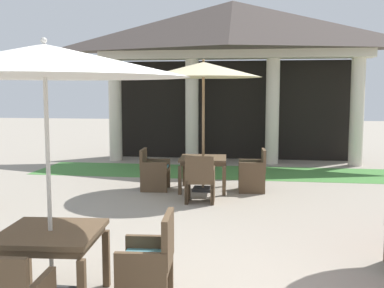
{
  "coord_description": "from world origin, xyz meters",
  "views": [
    {
      "loc": [
        0.83,
        -4.4,
        2.1
      ],
      "look_at": [
        -0.22,
        2.78,
        1.28
      ],
      "focal_mm": 43.9,
      "sensor_mm": 36.0,
      "label": 1
    }
  ],
  "objects_px": {
    "patio_table_near_foreground": "(203,162)",
    "patio_chair_mid_right_east": "(149,265)",
    "patio_chair_near_foreground_west": "(154,171)",
    "patio_umbrella_mid_right": "(45,63)",
    "patio_chair_near_foreground_east": "(254,172)",
    "patio_table_mid_right": "(51,240)",
    "patio_chair_near_foreground_south": "(200,181)",
    "patio_umbrella_near_foreground": "(203,71)"
  },
  "relations": [
    {
      "from": "patio_table_near_foreground",
      "to": "patio_chair_mid_right_east",
      "type": "height_order",
      "value": "patio_chair_mid_right_east"
    },
    {
      "from": "patio_chair_near_foreground_west",
      "to": "patio_umbrella_mid_right",
      "type": "relative_size",
      "value": 0.32
    },
    {
      "from": "patio_table_near_foreground",
      "to": "patio_chair_near_foreground_east",
      "type": "relative_size",
      "value": 1.15
    },
    {
      "from": "patio_table_near_foreground",
      "to": "patio_chair_mid_right_east",
      "type": "distance_m",
      "value": 5.43
    },
    {
      "from": "patio_chair_near_foreground_east",
      "to": "patio_umbrella_mid_right",
      "type": "bearing_deg",
      "value": 157.47
    },
    {
      "from": "patio_table_near_foreground",
      "to": "patio_chair_near_foreground_east",
      "type": "height_order",
      "value": "patio_chair_near_foreground_east"
    },
    {
      "from": "patio_umbrella_mid_right",
      "to": "patio_chair_mid_right_east",
      "type": "xyz_separation_m",
      "value": [
        0.97,
        0.08,
        -1.94
      ]
    },
    {
      "from": "patio_table_mid_right",
      "to": "patio_chair_mid_right_east",
      "type": "relative_size",
      "value": 1.09
    },
    {
      "from": "patio_table_near_foreground",
      "to": "patio_chair_near_foreground_south",
      "type": "distance_m",
      "value": 1.08
    },
    {
      "from": "patio_chair_near_foreground_east",
      "to": "patio_table_mid_right",
      "type": "relative_size",
      "value": 0.88
    },
    {
      "from": "patio_chair_near_foreground_south",
      "to": "patio_table_near_foreground",
      "type": "bearing_deg",
      "value": 90.0
    },
    {
      "from": "patio_umbrella_near_foreground",
      "to": "patio_table_mid_right",
      "type": "distance_m",
      "value": 5.87
    },
    {
      "from": "patio_chair_near_foreground_west",
      "to": "patio_umbrella_near_foreground",
      "type": "bearing_deg",
      "value": 90.0
    },
    {
      "from": "patio_umbrella_near_foreground",
      "to": "patio_chair_mid_right_east",
      "type": "height_order",
      "value": "patio_umbrella_near_foreground"
    },
    {
      "from": "patio_chair_near_foreground_south",
      "to": "patio_table_mid_right",
      "type": "xyz_separation_m",
      "value": [
        -0.91,
        -4.45,
        0.23
      ]
    },
    {
      "from": "patio_chair_near_foreground_west",
      "to": "patio_table_near_foreground",
      "type": "bearing_deg",
      "value": 90.0
    },
    {
      "from": "patio_table_mid_right",
      "to": "patio_chair_mid_right_east",
      "type": "distance_m",
      "value": 1.0
    },
    {
      "from": "patio_chair_near_foreground_south",
      "to": "patio_umbrella_mid_right",
      "type": "distance_m",
      "value": 4.94
    },
    {
      "from": "patio_chair_mid_right_east",
      "to": "patio_table_mid_right",
      "type": "bearing_deg",
      "value": 90.0
    },
    {
      "from": "patio_chair_near_foreground_south",
      "to": "patio_chair_mid_right_east",
      "type": "height_order",
      "value": "patio_chair_mid_right_east"
    },
    {
      "from": "patio_umbrella_near_foreground",
      "to": "patio_table_mid_right",
      "type": "height_order",
      "value": "patio_umbrella_near_foreground"
    },
    {
      "from": "patio_table_mid_right",
      "to": "patio_umbrella_mid_right",
      "type": "xyz_separation_m",
      "value": [
        0.0,
        0.0,
        1.72
      ]
    },
    {
      "from": "patio_chair_mid_right_east",
      "to": "patio_umbrella_near_foreground",
      "type": "bearing_deg",
      "value": -3.11
    },
    {
      "from": "patio_chair_mid_right_east",
      "to": "patio_table_near_foreground",
      "type": "bearing_deg",
      "value": -3.11
    },
    {
      "from": "patio_table_mid_right",
      "to": "patio_umbrella_mid_right",
      "type": "height_order",
      "value": "patio_umbrella_mid_right"
    },
    {
      "from": "patio_table_near_foreground",
      "to": "patio_umbrella_mid_right",
      "type": "relative_size",
      "value": 0.37
    },
    {
      "from": "patio_umbrella_near_foreground",
      "to": "patio_chair_near_foreground_south",
      "type": "height_order",
      "value": "patio_umbrella_near_foreground"
    },
    {
      "from": "patio_chair_near_foreground_east",
      "to": "patio_table_mid_right",
      "type": "xyz_separation_m",
      "value": [
        -1.89,
        -5.57,
        0.24
      ]
    },
    {
      "from": "patio_chair_mid_right_east",
      "to": "patio_chair_near_foreground_south",
      "type": "bearing_deg",
      "value": -3.68
    },
    {
      "from": "patio_umbrella_near_foreground",
      "to": "patio_table_mid_right",
      "type": "bearing_deg",
      "value": -98.66
    },
    {
      "from": "patio_umbrella_near_foreground",
      "to": "patio_chair_mid_right_east",
      "type": "bearing_deg",
      "value": -88.59
    },
    {
      "from": "patio_table_near_foreground",
      "to": "patio_umbrella_near_foreground",
      "type": "relative_size",
      "value": 0.37
    },
    {
      "from": "patio_umbrella_near_foreground",
      "to": "patio_table_near_foreground",
      "type": "bearing_deg",
      "value": -93.58
    },
    {
      "from": "patio_chair_near_foreground_east",
      "to": "patio_table_mid_right",
      "type": "height_order",
      "value": "patio_chair_near_foreground_east"
    },
    {
      "from": "patio_chair_near_foreground_west",
      "to": "patio_chair_near_foreground_south",
      "type": "bearing_deg",
      "value": 44.97
    },
    {
      "from": "patio_chair_near_foreground_west",
      "to": "patio_chair_mid_right_east",
      "type": "distance_m",
      "value": 5.49
    },
    {
      "from": "patio_chair_near_foreground_east",
      "to": "patio_chair_mid_right_east",
      "type": "distance_m",
      "value": 5.57
    },
    {
      "from": "patio_chair_near_foreground_west",
      "to": "patio_umbrella_mid_right",
      "type": "bearing_deg",
      "value": -1.48
    },
    {
      "from": "patio_table_near_foreground",
      "to": "patio_table_mid_right",
      "type": "height_order",
      "value": "patio_table_mid_right"
    },
    {
      "from": "patio_umbrella_mid_right",
      "to": "patio_chair_mid_right_east",
      "type": "bearing_deg",
      "value": 4.52
    },
    {
      "from": "patio_chair_near_foreground_south",
      "to": "patio_table_mid_right",
      "type": "distance_m",
      "value": 4.55
    },
    {
      "from": "patio_chair_near_foreground_west",
      "to": "patio_chair_mid_right_east",
      "type": "bearing_deg",
      "value": 8.74
    }
  ]
}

